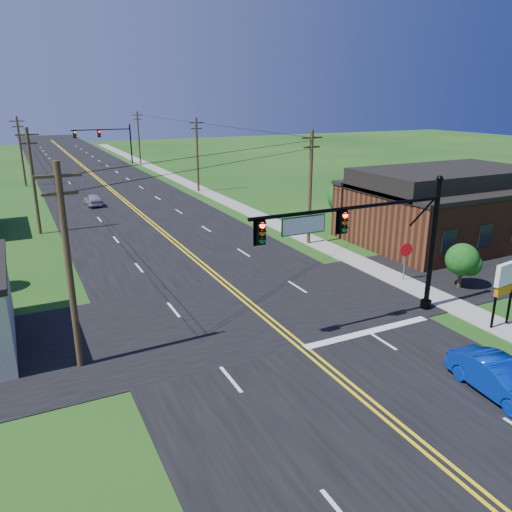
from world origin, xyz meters
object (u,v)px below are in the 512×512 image
blue_car (499,379)px  signal_mast_main (367,236)px  stop_sign (406,254)px  signal_mast_far (105,138)px

blue_car → signal_mast_main: bearing=100.7°
signal_mast_main → stop_sign: bearing=31.8°
signal_mast_main → signal_mast_far: (0.10, 72.00, -0.20)m
signal_mast_main → stop_sign: (6.41, 3.98, -2.91)m
signal_mast_far → blue_car: size_ratio=2.49×
signal_mast_main → blue_car: bearing=-84.4°
signal_mast_main → signal_mast_far: size_ratio=1.03×
stop_sign → signal_mast_far: bearing=107.5°
signal_mast_main → signal_mast_far: same height
signal_mast_far → blue_car: 79.79m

